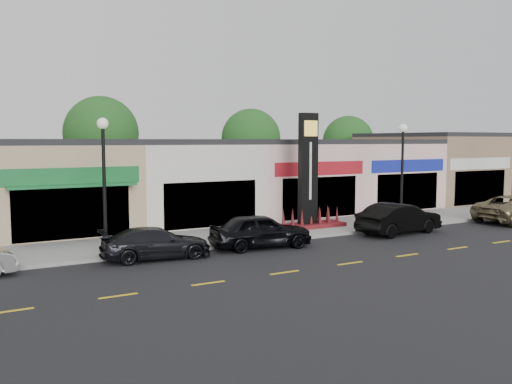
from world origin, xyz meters
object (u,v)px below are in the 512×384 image
at_px(lamp_east_near, 402,164).
at_px(car_black_conv, 399,218).
at_px(lamp_west_near, 104,172).
at_px(pylon_sign, 308,187).
at_px(car_black_sedan, 261,231).
at_px(car_dark_sedan, 156,243).

height_order(lamp_east_near, car_black_conv, lamp_east_near).
xyz_separation_m(lamp_west_near, pylon_sign, (11.00, 1.70, -1.20)).
height_order(car_black_sedan, car_black_conv, car_black_conv).
bearing_deg(car_black_sedan, car_black_conv, -84.51).
relative_size(lamp_west_near, car_black_sedan, 1.21).
bearing_deg(lamp_west_near, car_black_sedan, -10.25).
bearing_deg(lamp_east_near, car_black_sedan, -172.96).
height_order(lamp_west_near, pylon_sign, pylon_sign).
distance_m(lamp_east_near, car_black_sedan, 9.96).
xyz_separation_m(lamp_west_near, lamp_east_near, (16.00, 0.00, 0.00)).
bearing_deg(car_black_conv, car_black_sedan, 82.08).
xyz_separation_m(car_dark_sedan, car_black_sedan, (4.75, -0.14, 0.13)).
relative_size(lamp_west_near, car_black_conv, 1.15).
xyz_separation_m(car_dark_sedan, car_black_conv, (12.69, -0.44, 0.15)).
distance_m(lamp_east_near, car_dark_sedan, 14.58).
relative_size(pylon_sign, car_black_conv, 1.26).
xyz_separation_m(lamp_west_near, car_dark_sedan, (1.74, -1.04, -2.84)).
height_order(lamp_east_near, car_dark_sedan, lamp_east_near).
xyz_separation_m(lamp_east_near, car_black_sedan, (-9.51, -1.17, -2.71)).
bearing_deg(car_black_conv, car_dark_sedan, 82.28).
height_order(pylon_sign, car_dark_sedan, pylon_sign).
distance_m(lamp_east_near, pylon_sign, 5.42).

